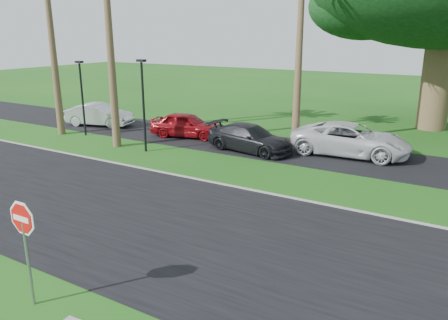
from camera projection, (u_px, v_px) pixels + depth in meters
ground at (113, 245)px, 12.59m from camera, size 120.00×120.00×0.00m
road at (157, 220)px, 14.24m from camera, size 120.00×8.00×0.02m
parking_strip at (284, 149)px, 22.91m from camera, size 120.00×5.00×0.02m
curb at (221, 184)px, 17.58m from camera, size 120.00×0.12×0.06m
stop_sign_near at (24, 232)px, 9.37m from camera, size 1.05×0.07×2.62m
streetlight_left at (82, 93)px, 25.35m from camera, size 0.45×0.25×4.34m
streetlight_right at (143, 100)px, 21.79m from camera, size 0.45×0.25×4.64m
car_silver at (99, 115)px, 28.43m from camera, size 4.62×2.59×1.44m
car_red at (187, 125)px, 25.39m from camera, size 4.46×2.57×1.43m
car_dark at (250, 138)px, 22.35m from camera, size 4.89×2.50×1.36m
car_minivan at (351, 140)px, 21.58m from camera, size 5.87×2.99×1.59m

